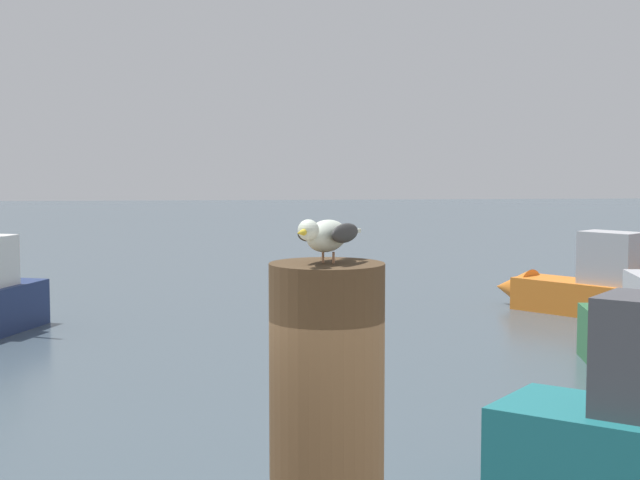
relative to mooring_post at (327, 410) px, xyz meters
name	(u,v)px	position (x,y,z in m)	size (l,w,h in m)	color
mooring_post	(327,410)	(0.00, 0.00, 0.00)	(0.36, 0.36, 0.93)	#4C3823
seagull	(326,234)	(0.00, -0.01, 0.55)	(0.24, 0.36, 0.14)	tan
boat_green	(639,342)	(5.14, 9.62, -1.74)	(1.77, 4.73, 3.62)	#2D6B3D
boat_orange	(578,287)	(6.14, 14.79, -1.71)	(2.92, 3.26, 1.65)	orange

